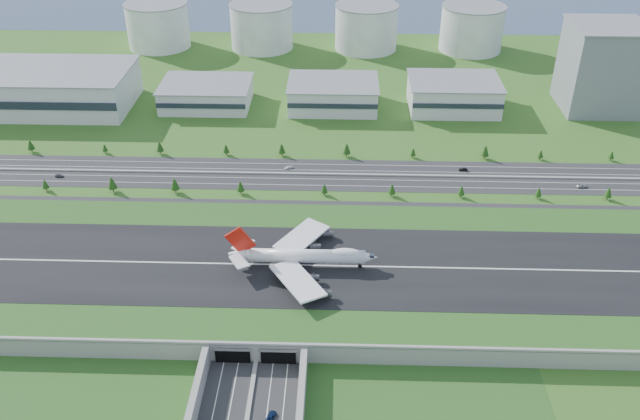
{
  "coord_description": "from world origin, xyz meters",
  "views": [
    {
      "loc": [
        29.83,
        -233.52,
        182.76
      ],
      "look_at": [
        21.27,
        35.0,
        14.44
      ],
      "focal_mm": 38.0,
      "sensor_mm": 36.0,
      "label": 1
    }
  ],
  "objects_px": {
    "car_2": "(271,416)",
    "car_7": "(288,167)",
    "car_6": "(582,186)",
    "fuel_tank_a": "(158,25)",
    "car_5": "(463,169)",
    "office_tower": "(602,68)",
    "boeing_747": "(303,256)",
    "car_4": "(59,176)"
  },
  "relations": [
    {
      "from": "car_2",
      "to": "car_6",
      "type": "xyz_separation_m",
      "value": [
        152.53,
        161.86,
        0.07
      ]
    },
    {
      "from": "car_7",
      "to": "car_2",
      "type": "bearing_deg",
      "value": -18.23
    },
    {
      "from": "fuel_tank_a",
      "to": "car_4",
      "type": "xyz_separation_m",
      "value": [
        -4.32,
        -222.29,
        -16.58
      ]
    },
    {
      "from": "car_4",
      "to": "car_6",
      "type": "distance_m",
      "value": 284.96
    },
    {
      "from": "fuel_tank_a",
      "to": "car_6",
      "type": "xyz_separation_m",
      "value": [
        280.63,
        -224.45,
        -16.55
      ]
    },
    {
      "from": "car_6",
      "to": "car_4",
      "type": "bearing_deg",
      "value": 79.66
    },
    {
      "from": "office_tower",
      "to": "car_5",
      "type": "relative_size",
      "value": 11.62
    },
    {
      "from": "car_6",
      "to": "car_2",
      "type": "bearing_deg",
      "value": 126.8
    },
    {
      "from": "office_tower",
      "to": "fuel_tank_a",
      "type": "xyz_separation_m",
      "value": [
        -320.0,
        115.0,
        -10.0
      ]
    },
    {
      "from": "car_7",
      "to": "office_tower",
      "type": "bearing_deg",
      "value": 94.82
    },
    {
      "from": "car_5",
      "to": "car_6",
      "type": "xyz_separation_m",
      "value": [
        61.18,
        -16.39,
        0.05
      ]
    },
    {
      "from": "fuel_tank_a",
      "to": "car_2",
      "type": "xyz_separation_m",
      "value": [
        128.1,
        -386.31,
        -16.62
      ]
    },
    {
      "from": "car_5",
      "to": "car_7",
      "type": "bearing_deg",
      "value": -87.45
    },
    {
      "from": "car_4",
      "to": "car_5",
      "type": "xyz_separation_m",
      "value": [
        223.77,
        14.22,
        -0.02
      ]
    },
    {
      "from": "office_tower",
      "to": "car_5",
      "type": "bearing_deg",
      "value": -137.22
    },
    {
      "from": "office_tower",
      "to": "car_2",
      "type": "relative_size",
      "value": 10.06
    },
    {
      "from": "boeing_747",
      "to": "car_2",
      "type": "relative_size",
      "value": 11.85
    },
    {
      "from": "fuel_tank_a",
      "to": "boeing_747",
      "type": "relative_size",
      "value": 0.77
    },
    {
      "from": "office_tower",
      "to": "car_7",
      "type": "relative_size",
      "value": 11.62
    },
    {
      "from": "car_5",
      "to": "car_6",
      "type": "bearing_deg",
      "value": 77.27
    },
    {
      "from": "boeing_747",
      "to": "car_6",
      "type": "distance_m",
      "value": 169.65
    },
    {
      "from": "fuel_tank_a",
      "to": "car_5",
      "type": "height_order",
      "value": "fuel_tank_a"
    },
    {
      "from": "boeing_747",
      "to": "car_2",
      "type": "height_order",
      "value": "boeing_747"
    },
    {
      "from": "car_4",
      "to": "car_7",
      "type": "relative_size",
      "value": 0.99
    },
    {
      "from": "fuel_tank_a",
      "to": "car_7",
      "type": "bearing_deg",
      "value": -59.8
    },
    {
      "from": "fuel_tank_a",
      "to": "car_6",
      "type": "distance_m",
      "value": 359.73
    },
    {
      "from": "car_4",
      "to": "fuel_tank_a",
      "type": "bearing_deg",
      "value": 2.26
    },
    {
      "from": "car_4",
      "to": "car_6",
      "type": "relative_size",
      "value": 0.78
    },
    {
      "from": "boeing_747",
      "to": "car_7",
      "type": "height_order",
      "value": "boeing_747"
    },
    {
      "from": "boeing_747",
      "to": "office_tower",
      "type": "bearing_deg",
      "value": 46.59
    },
    {
      "from": "car_7",
      "to": "car_6",
      "type": "bearing_deg",
      "value": 63.9
    },
    {
      "from": "boeing_747",
      "to": "car_4",
      "type": "distance_m",
      "value": 165.63
    },
    {
      "from": "car_5",
      "to": "car_6",
      "type": "height_order",
      "value": "car_6"
    },
    {
      "from": "fuel_tank_a",
      "to": "car_5",
      "type": "xyz_separation_m",
      "value": [
        219.45,
        -208.06,
        -16.6
      ]
    },
    {
      "from": "car_2",
      "to": "car_6",
      "type": "relative_size",
      "value": 0.91
    },
    {
      "from": "office_tower",
      "to": "car_5",
      "type": "height_order",
      "value": "office_tower"
    },
    {
      "from": "car_6",
      "to": "car_7",
      "type": "xyz_separation_m",
      "value": [
        -159.27,
        15.91,
        -0.15
      ]
    },
    {
      "from": "car_5",
      "to": "boeing_747",
      "type": "bearing_deg",
      "value": -37.12
    },
    {
      "from": "boeing_747",
      "to": "car_6",
      "type": "relative_size",
      "value": 10.82
    },
    {
      "from": "boeing_747",
      "to": "car_5",
      "type": "distance_m",
      "value": 133.49
    },
    {
      "from": "car_2",
      "to": "car_7",
      "type": "xyz_separation_m",
      "value": [
        -6.74,
        177.76,
        -0.07
      ]
    },
    {
      "from": "office_tower",
      "to": "car_4",
      "type": "height_order",
      "value": "office_tower"
    }
  ]
}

